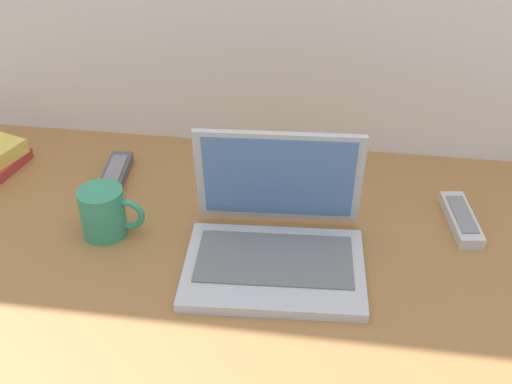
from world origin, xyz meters
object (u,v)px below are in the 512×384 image
at_px(laptop, 276,236).
at_px(coffee_mug, 104,213).
at_px(remote_control_near, 115,174).
at_px(remote_control_far, 461,219).

distance_m(laptop, coffee_mug, 0.32).
relative_size(remote_control_near, remote_control_far, 0.99).
xyz_separation_m(remote_control_near, remote_control_far, (0.71, -0.06, 0.00)).
distance_m(coffee_mug, remote_control_near, 0.19).
relative_size(coffee_mug, remote_control_far, 0.74).
xyz_separation_m(coffee_mug, remote_control_near, (-0.05, 0.19, -0.04)).
bearing_deg(remote_control_near, coffee_mug, -76.15).
bearing_deg(remote_control_near, laptop, -29.30).
relative_size(coffee_mug, remote_control_near, 0.74).
height_order(laptop, remote_control_near, laptop).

